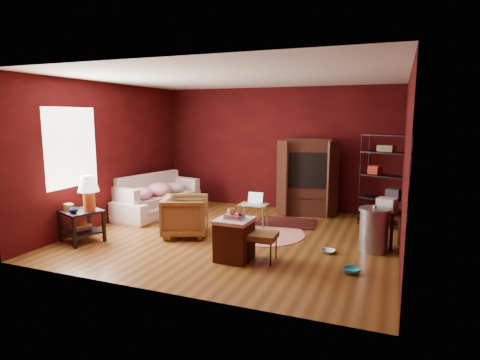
% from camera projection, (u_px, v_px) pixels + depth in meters
% --- Properties ---
extents(room, '(5.54, 5.04, 2.84)m').
position_uv_depth(room, '(233.00, 159.00, 7.02)').
color(room, brown).
rests_on(room, ground).
extents(sofa, '(0.83, 2.20, 0.84)m').
position_uv_depth(sofa, '(158.00, 196.00, 8.79)').
color(sofa, beige).
rests_on(sofa, ground).
extents(armchair, '(0.97, 0.99, 0.80)m').
position_uv_depth(armchair, '(185.00, 214.00, 7.21)').
color(armchair, black).
rests_on(armchair, ground).
extents(pet_bowl_steel, '(0.23, 0.10, 0.22)m').
position_uv_depth(pet_bowl_steel, '(328.00, 246.00, 6.33)').
color(pet_bowl_steel, '#B3B5BA').
rests_on(pet_bowl_steel, ground).
extents(pet_bowl_turquoise, '(0.25, 0.11, 0.24)m').
position_uv_depth(pet_bowl_turquoise, '(352.00, 265.00, 5.52)').
color(pet_bowl_turquoise, '#2AB2C4').
rests_on(pet_bowl_turquoise, ground).
extents(vase, '(0.16, 0.16, 0.14)m').
position_uv_depth(vase, '(73.00, 209.00, 6.61)').
color(vase, '#0B1639').
rests_on(vase, side_table).
extents(mug, '(0.13, 0.11, 0.12)m').
position_uv_depth(mug, '(232.00, 211.00, 5.92)').
color(mug, '#E9C872').
rests_on(mug, hamper).
extents(side_table, '(0.75, 0.75, 1.16)m').
position_uv_depth(side_table, '(85.00, 202.00, 6.82)').
color(side_table, black).
rests_on(side_table, ground).
extents(sofa_cushions, '(1.21, 2.04, 0.80)m').
position_uv_depth(sofa_cushions, '(156.00, 197.00, 8.80)').
color(sofa_cushions, beige).
rests_on(sofa_cushions, sofa).
extents(hamper, '(0.53, 0.53, 0.73)m').
position_uv_depth(hamper, '(234.00, 239.00, 6.00)').
color(hamper, '#421A0F').
rests_on(hamper, ground).
extents(footstool, '(0.44, 0.44, 0.43)m').
position_uv_depth(footstool, '(263.00, 237.00, 5.95)').
color(footstool, black).
rests_on(footstool, ground).
extents(rug_round, '(1.90, 1.90, 0.01)m').
position_uv_depth(rug_round, '(262.00, 233.00, 7.39)').
color(rug_round, '#EEDDC6').
rests_on(rug_round, ground).
extents(rug_oriental, '(1.26, 0.90, 0.01)m').
position_uv_depth(rug_oriental, '(286.00, 222.00, 8.13)').
color(rug_oriental, '#551716').
rests_on(rug_oriental, ground).
extents(laptop_desk, '(0.56, 0.45, 0.67)m').
position_uv_depth(laptop_desk, '(254.00, 207.00, 7.75)').
color(laptop_desk, olive).
rests_on(laptop_desk, ground).
extents(tv_armoire, '(1.30, 0.86, 1.68)m').
position_uv_depth(tv_armoire, '(307.00, 175.00, 8.69)').
color(tv_armoire, '#3E1B11').
rests_on(tv_armoire, ground).
extents(wire_shelving, '(0.96, 0.67, 1.81)m').
position_uv_depth(wire_shelving, '(385.00, 176.00, 7.75)').
color(wire_shelving, black).
rests_on(wire_shelving, ground).
extents(small_stand, '(0.52, 0.52, 0.81)m').
position_uv_depth(small_stand, '(386.00, 210.00, 6.62)').
color(small_stand, '#3E1B11').
rests_on(small_stand, ground).
extents(trash_can, '(0.51, 0.51, 0.76)m').
position_uv_depth(trash_can, '(374.00, 230.00, 6.38)').
color(trash_can, '#A0A0A7').
rests_on(trash_can, ground).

